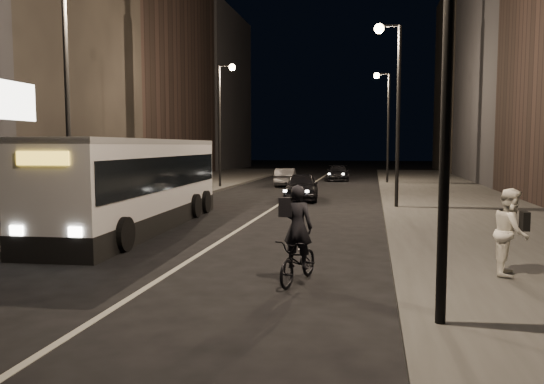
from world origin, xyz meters
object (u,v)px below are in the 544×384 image
at_px(streetlight_left_near, 74,72).
at_px(streetlight_right_mid, 392,90).
at_px(cyclist_on_bicycle, 298,251).
at_px(pedestrian_woman, 511,232).
at_px(streetlight_left_far, 223,109).
at_px(city_bus, 137,180).
at_px(car_near, 301,186).
at_px(car_far, 338,173).
at_px(car_mid, 286,177).
at_px(streetlight_right_far, 385,112).

bearing_deg(streetlight_left_near, streetlight_right_mid, 36.88).
distance_m(cyclist_on_bicycle, pedestrian_woman, 4.53).
bearing_deg(streetlight_left_far, city_bus, -84.19).
relative_size(streetlight_left_near, cyclist_on_bicycle, 3.86).
relative_size(streetlight_left_near, city_bus, 0.69).
distance_m(streetlight_left_far, car_near, 10.03).
relative_size(city_bus, car_far, 2.69).
xyz_separation_m(pedestrian_woman, car_mid, (-9.05, 25.59, -0.45)).
height_order(cyclist_on_bicycle, pedestrian_woman, cyclist_on_bicycle).
height_order(cyclist_on_bicycle, car_near, cyclist_on_bicycle).
height_order(cyclist_on_bicycle, car_far, cyclist_on_bicycle).
xyz_separation_m(streetlight_left_far, car_far, (7.00, 9.91, -4.73)).
distance_m(streetlight_left_near, car_mid, 21.92).
relative_size(streetlight_left_near, streetlight_left_far, 1.00).
xyz_separation_m(streetlight_right_far, car_mid, (-6.95, -2.92, -4.72)).
distance_m(streetlight_left_near, car_near, 13.87).
bearing_deg(streetlight_left_near, car_mid, 80.00).
bearing_deg(streetlight_left_near, streetlight_left_far, 90.00).
height_order(streetlight_right_far, car_mid, streetlight_right_far).
distance_m(streetlight_right_mid, cyclist_on_bicycle, 14.43).
bearing_deg(city_bus, streetlight_left_near, -153.42).
bearing_deg(pedestrian_woman, streetlight_left_far, 43.55).
bearing_deg(pedestrian_woman, car_near, 36.43).
bearing_deg(city_bus, car_mid, 81.60).
distance_m(streetlight_right_far, car_far, 7.15).
height_order(streetlight_right_mid, streetlight_left_near, same).
xyz_separation_m(pedestrian_woman, car_near, (-6.63, 16.06, -0.35)).
distance_m(streetlight_right_mid, car_near, 7.39).
height_order(streetlight_right_mid, pedestrian_woman, streetlight_right_mid).
bearing_deg(streetlight_left_far, car_near, -46.45).
bearing_deg(pedestrian_woman, car_mid, 33.46).
bearing_deg(car_near, car_mid, 99.05).
height_order(car_near, car_mid, car_near).
bearing_deg(car_mid, cyclist_on_bicycle, 95.11).
bearing_deg(car_far, pedestrian_woman, -84.58).
xyz_separation_m(streetlight_right_mid, streetlight_left_far, (-10.66, 10.00, 0.00)).
relative_size(car_near, car_far, 0.99).
distance_m(streetlight_left_near, cyclist_on_bicycle, 11.01).
height_order(streetlight_left_far, city_bus, streetlight_left_far).
height_order(streetlight_left_near, streetlight_left_far, same).
xyz_separation_m(car_near, car_mid, (-2.41, 9.53, -0.10)).
bearing_deg(cyclist_on_bicycle, streetlight_right_far, 99.66).
bearing_deg(streetlight_right_far, car_far, 133.11).
xyz_separation_m(streetlight_right_mid, streetlight_right_far, (0.00, 16.00, 0.00)).
height_order(city_bus, car_mid, city_bus).
bearing_deg(cyclist_on_bicycle, streetlight_right_mid, 94.39).
height_order(streetlight_right_far, city_bus, streetlight_right_far).
bearing_deg(streetlight_right_mid, cyclist_on_bicycle, -99.77).
bearing_deg(cyclist_on_bicycle, city_bus, 149.97).
relative_size(pedestrian_woman, car_far, 0.43).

